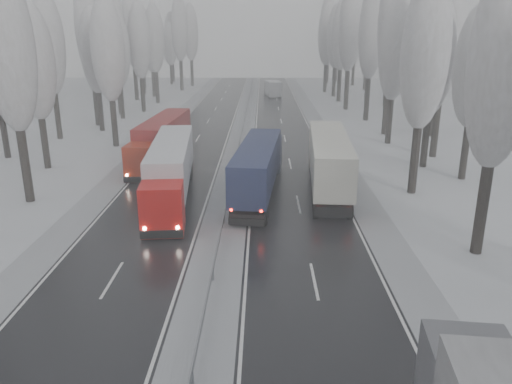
{
  "coord_description": "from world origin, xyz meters",
  "views": [
    {
      "loc": [
        2.53,
        -11.15,
        12.32
      ],
      "look_at": [
        2.13,
        20.17,
        2.2
      ],
      "focal_mm": 35.0,
      "sensor_mm": 36.0,
      "label": 1
    }
  ],
  "objects_px": {
    "truck_cream_box": "(328,157)",
    "truck_red_red": "(162,137)",
    "truck_blue_box": "(259,164)",
    "box_truck_distant": "(273,88)",
    "truck_red_white": "(171,168)"
  },
  "relations": [
    {
      "from": "truck_red_white",
      "to": "truck_blue_box",
      "type": "bearing_deg",
      "value": 7.3
    },
    {
      "from": "truck_cream_box",
      "to": "truck_blue_box",
      "type": "bearing_deg",
      "value": -160.09
    },
    {
      "from": "truck_cream_box",
      "to": "box_truck_distant",
      "type": "height_order",
      "value": "truck_cream_box"
    },
    {
      "from": "truck_cream_box",
      "to": "box_truck_distant",
      "type": "bearing_deg",
      "value": 97.05
    },
    {
      "from": "truck_cream_box",
      "to": "truck_red_white",
      "type": "relative_size",
      "value": 1.05
    },
    {
      "from": "truck_cream_box",
      "to": "truck_red_red",
      "type": "bearing_deg",
      "value": 154.32
    },
    {
      "from": "truck_blue_box",
      "to": "truck_red_white",
      "type": "relative_size",
      "value": 0.97
    },
    {
      "from": "truck_red_white",
      "to": "truck_red_red",
      "type": "bearing_deg",
      "value": 98.75
    },
    {
      "from": "truck_blue_box",
      "to": "truck_red_white",
      "type": "bearing_deg",
      "value": -161.58
    },
    {
      "from": "truck_blue_box",
      "to": "truck_cream_box",
      "type": "distance_m",
      "value": 5.82
    },
    {
      "from": "truck_red_white",
      "to": "truck_red_red",
      "type": "height_order",
      "value": "truck_red_white"
    },
    {
      "from": "truck_blue_box",
      "to": "box_truck_distant",
      "type": "distance_m",
      "value": 62.81
    },
    {
      "from": "truck_cream_box",
      "to": "truck_red_red",
      "type": "relative_size",
      "value": 1.09
    },
    {
      "from": "box_truck_distant",
      "to": "truck_cream_box",
      "type": "bearing_deg",
      "value": -94.36
    },
    {
      "from": "truck_blue_box",
      "to": "truck_red_white",
      "type": "xyz_separation_m",
      "value": [
        -6.66,
        -1.5,
        0.07
      ]
    }
  ]
}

